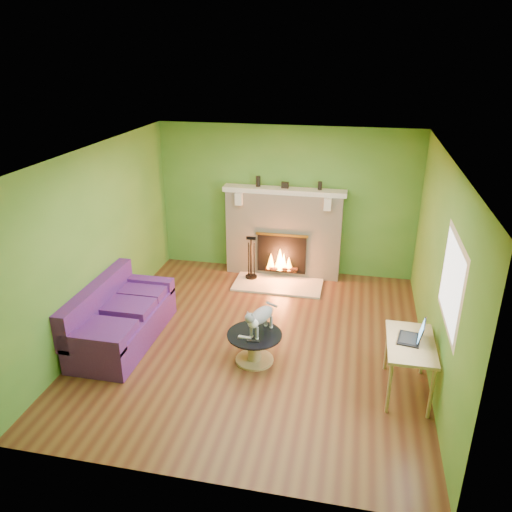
{
  "coord_description": "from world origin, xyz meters",
  "views": [
    {
      "loc": [
        1.22,
        -5.83,
        3.78
      ],
      "look_at": [
        -0.09,
        0.4,
        1.11
      ],
      "focal_mm": 35.0,
      "sensor_mm": 36.0,
      "label": 1
    }
  ],
  "objects_px": {
    "sofa": "(119,319)",
    "desk": "(410,348)",
    "cat": "(262,318)",
    "coffee_table": "(255,345)"
  },
  "relations": [
    {
      "from": "coffee_table",
      "to": "cat",
      "type": "distance_m",
      "value": 0.39
    },
    {
      "from": "sofa",
      "to": "desk",
      "type": "height_order",
      "value": "sofa"
    },
    {
      "from": "coffee_table",
      "to": "cat",
      "type": "bearing_deg",
      "value": 32.01
    },
    {
      "from": "coffee_table",
      "to": "desk",
      "type": "bearing_deg",
      "value": -7.69
    },
    {
      "from": "coffee_table",
      "to": "desk",
      "type": "relative_size",
      "value": 0.77
    },
    {
      "from": "sofa",
      "to": "desk",
      "type": "xyz_separation_m",
      "value": [
        3.81,
        -0.37,
        0.28
      ]
    },
    {
      "from": "sofa",
      "to": "coffee_table",
      "type": "xyz_separation_m",
      "value": [
        1.93,
        -0.12,
        -0.09
      ]
    },
    {
      "from": "sofa",
      "to": "coffee_table",
      "type": "distance_m",
      "value": 1.94
    },
    {
      "from": "coffee_table",
      "to": "cat",
      "type": "relative_size",
      "value": 1.07
    },
    {
      "from": "sofa",
      "to": "cat",
      "type": "bearing_deg",
      "value": -1.94
    }
  ]
}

